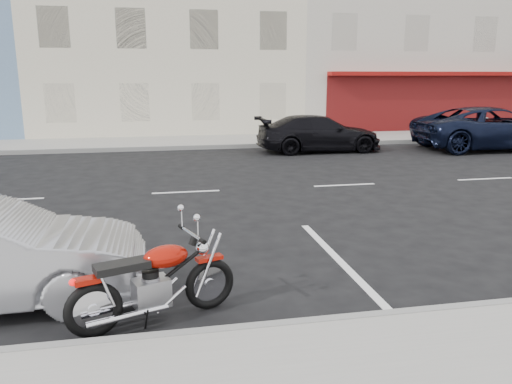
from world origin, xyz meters
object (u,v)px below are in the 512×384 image
Objects in this scene: fire_hydrant at (486,125)px; suv_far at (492,128)px; motorcycle at (211,272)px; car_far at (319,133)px.

fire_hydrant is 0.13× the size of suv_far.
car_far reaches higher than motorcycle.
car_far is (5.21, 11.86, 0.21)m from motorcycle.
car_far reaches higher than fire_hydrant.
motorcycle is 0.33× the size of suv_far.
suv_far reaches higher than motorcycle.
fire_hydrant is 0.38× the size of motorcycle.
motorcycle is 16.14m from suv_far.
motorcycle reaches higher than fire_hydrant.
suv_far reaches higher than fire_hydrant.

